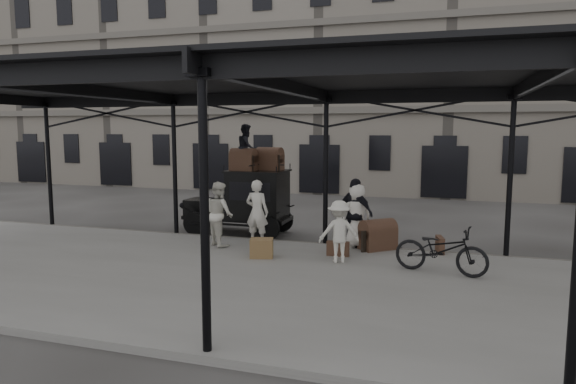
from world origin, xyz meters
The scene contains 18 objects.
ground centered at (0.00, 0.00, 0.00)m, with size 120.00×120.00×0.00m, color #383533.
platform centered at (0.00, -2.00, 0.07)m, with size 28.00×8.00×0.15m, color slate.
canopy centered at (0.00, -1.72, 4.60)m, with size 22.50×9.00×4.74m.
building_frontage centered at (0.00, 18.00, 7.00)m, with size 64.00×8.00×14.00m, color slate.
taxi centered at (-2.92, 3.22, 1.20)m, with size 3.65×1.55×2.18m.
porter_left centered at (-1.90, 1.32, 1.11)m, with size 0.70×0.46×1.91m, color beige.
porter_midleft centered at (-2.89, 0.82, 1.09)m, with size 0.91×0.71×1.88m, color beige.
porter_centre centered at (0.97, 1.80, 1.07)m, with size 0.90×0.59×1.84m, color beige.
porter_official centered at (0.93, 1.80, 1.14)m, with size 1.16×0.48×1.99m, color black.
porter_right centered at (0.84, -0.02, 0.95)m, with size 1.03×0.59×1.59m, color beige.
bicycle centered at (3.34, -0.29, 0.72)m, with size 0.76×2.17×1.14m, color black.
porter_roof centered at (-2.95, 3.12, 2.94)m, with size 0.74×0.57×1.52m, color black.
steamer_trunk_roof_near centered at (-3.00, 2.97, 2.48)m, with size 0.83×0.51×0.61m, color #4E3124, non-canonical shape.
steamer_trunk_roof_far centered at (-2.25, 3.42, 2.49)m, with size 0.86×0.52×0.63m, color #4E3124, non-canonical shape.
steamer_trunk_platform centered at (1.59, 1.71, 0.51)m, with size 0.98×0.60×0.72m, color #4E3124, non-canonical shape.
wicker_hamper centered at (-1.22, -0.15, 0.40)m, with size 0.60×0.45×0.50m, color brown.
suitcase_upright centered at (3.29, 1.80, 0.38)m, with size 0.15×0.60×0.45m, color #4E3124.
suitcase_flat centered at (0.69, 0.60, 0.35)m, with size 0.60×0.15×0.40m, color #4E3124.
Camera 1 is at (3.47, -12.63, 3.56)m, focal length 32.00 mm.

